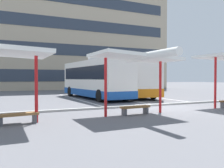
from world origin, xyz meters
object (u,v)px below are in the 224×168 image
at_px(coach_bus_0, 95,79).
at_px(coach_bus_1, 125,80).
at_px(bench_1, 18,116).
at_px(waiting_shelter_1, 137,58).
at_px(bench_2, 135,108).

distance_m(coach_bus_0, coach_bus_1, 3.61).
bearing_deg(bench_1, waiting_shelter_1, -0.14).
xyz_separation_m(coach_bus_1, bench_1, (-10.87, -11.02, -1.36)).
relative_size(coach_bus_0, coach_bus_1, 1.00).
distance_m(coach_bus_0, bench_2, 10.50).
relative_size(coach_bus_0, waiting_shelter_1, 2.16).
distance_m(bench_1, waiting_shelter_1, 6.17).
relative_size(waiting_shelter_1, bench_2, 2.90).
distance_m(coach_bus_1, waiting_shelter_1, 12.27).
bearing_deg(bench_1, coach_bus_1, 45.39).
relative_size(coach_bus_1, bench_2, 6.28).
height_order(coach_bus_0, bench_2, coach_bus_0).
bearing_deg(bench_1, coach_bus_0, 54.97).
distance_m(coach_bus_1, bench_1, 15.54).
bearing_deg(coach_bus_1, bench_1, -134.61).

